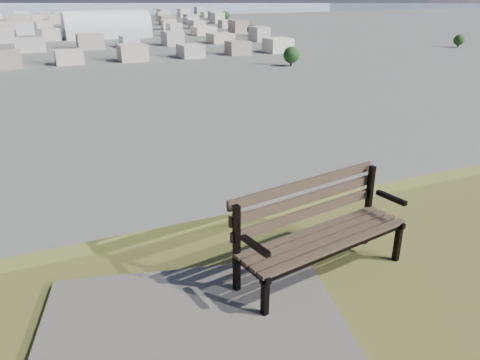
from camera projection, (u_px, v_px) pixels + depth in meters
name	position (u px, v px, depth m)	size (l,w,h in m)	color
park_bench	(318.00, 225.00, 4.54)	(1.88, 0.89, 0.95)	#413025
arena	(107.00, 29.00, 284.83)	(50.72, 22.13, 21.26)	silver
city_blocks	(26.00, 25.00, 344.29)	(395.00, 361.00, 7.00)	beige
bay_water	(20.00, 7.00, 772.70)	(2400.00, 700.00, 0.12)	#8A9EB0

